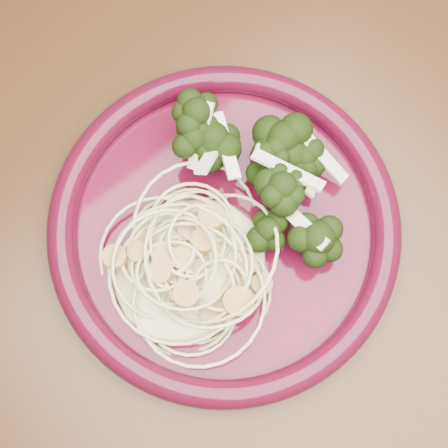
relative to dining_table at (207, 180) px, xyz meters
name	(u,v)px	position (x,y,z in m)	size (l,w,h in m)	color
dining_table	(207,180)	(0.00, 0.00, 0.00)	(1.20, 0.80, 0.75)	#472814
dinner_plate	(224,226)	(-0.04, -0.08, 0.11)	(0.39, 0.39, 0.03)	#49091D
spaghetti_pile	(190,266)	(-0.08, -0.09, 0.12)	(0.14, 0.12, 0.03)	beige
scallop_cluster	(187,257)	(-0.08, -0.09, 0.16)	(0.13, 0.13, 0.04)	tan
broccoli_pile	(265,167)	(0.02, -0.06, 0.13)	(0.10, 0.17, 0.06)	black
onion_garnish	(268,152)	(0.02, -0.06, 0.17)	(0.07, 0.11, 0.06)	beige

